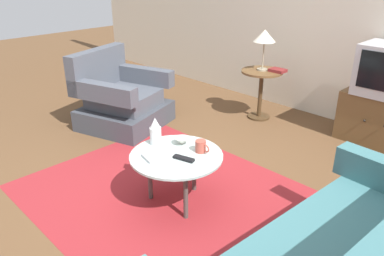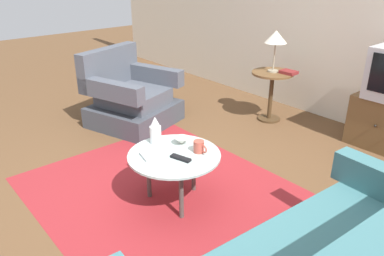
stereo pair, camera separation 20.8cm
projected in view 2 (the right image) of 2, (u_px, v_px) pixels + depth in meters
name	position (u px, v px, depth m)	size (l,w,h in m)	color
ground_plane	(172.00, 193.00, 3.17)	(16.00, 16.00, 0.00)	brown
back_wall	(353.00, 5.00, 4.14)	(9.00, 0.12, 2.70)	beige
area_rug	(175.00, 200.00, 3.08)	(2.52, 1.91, 0.00)	maroon
armchair	(130.00, 99.00, 4.46)	(1.08, 1.10, 0.87)	#3E424B
coffee_table	(174.00, 159.00, 2.92)	(0.72, 0.72, 0.43)	#B2C6C1
side_table	(272.00, 86.00, 4.48)	(0.49, 0.49, 0.60)	brown
table_lamp	(276.00, 38.00, 4.27)	(0.25, 0.25, 0.48)	#9E937A
vase	(155.00, 130.00, 3.05)	(0.09, 0.09, 0.23)	white
mug	(199.00, 147.00, 2.92)	(0.13, 0.08, 0.09)	#B74C3D
bowl	(182.00, 141.00, 3.05)	(0.12, 0.12, 0.06)	silver
tv_remote_dark	(181.00, 158.00, 2.82)	(0.17, 0.09, 0.02)	black
tv_remote_silver	(146.00, 157.00, 2.85)	(0.15, 0.08, 0.02)	#B2B2B7
book	(289.00, 72.00, 4.34)	(0.19, 0.14, 0.04)	maroon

